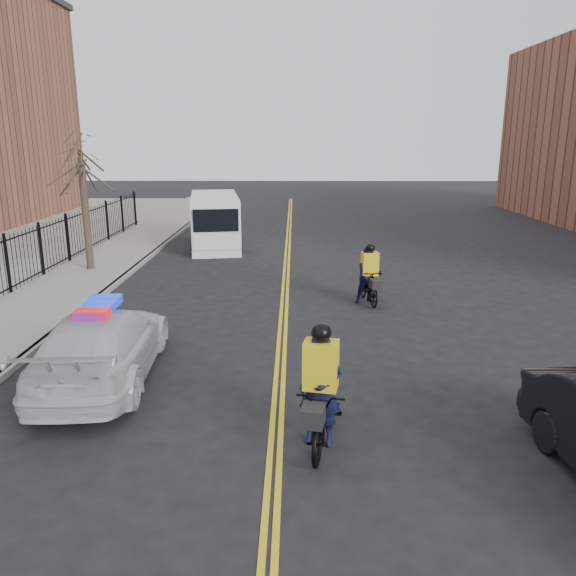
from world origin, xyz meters
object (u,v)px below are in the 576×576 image
(cyclist_far, at_px, (369,280))
(police_cruiser, at_px, (102,344))
(cargo_van, at_px, (215,222))
(cyclist_near, at_px, (320,403))

(cyclist_far, bearing_deg, police_cruiser, -147.44)
(police_cruiser, relative_size, cargo_van, 0.88)
(cyclist_near, bearing_deg, cargo_van, 114.60)
(cargo_van, xyz_separation_m, cyclist_near, (4.22, -17.96, -0.46))
(cargo_van, height_order, cyclist_near, cargo_van)
(police_cruiser, bearing_deg, cargo_van, -94.85)
(cargo_van, distance_m, cyclist_far, 11.31)
(cargo_van, relative_size, cyclist_near, 2.68)
(cargo_van, xyz_separation_m, cyclist_far, (6.13, -9.49, -0.45))
(cargo_van, bearing_deg, cyclist_near, -85.68)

